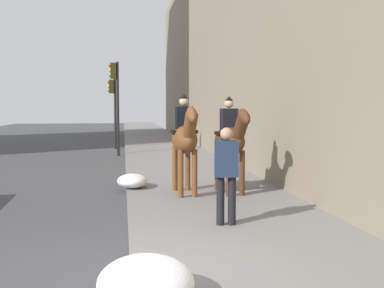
% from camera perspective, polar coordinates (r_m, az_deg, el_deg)
% --- Properties ---
extents(sidewalk_slab, '(120.00, 3.87, 0.12)m').
position_cam_1_polar(sidewalk_slab, '(6.37, 10.81, -14.89)').
color(sidewalk_slab, slate).
rests_on(sidewalk_slab, ground).
extents(mounted_horse_near, '(2.15, 0.62, 2.36)m').
position_cam_1_polar(mounted_horse_near, '(10.95, -0.87, 0.72)').
color(mounted_horse_near, brown).
rests_on(mounted_horse_near, sidewalk_slab).
extents(mounted_horse_far, '(2.15, 0.71, 2.31)m').
position_cam_1_polar(mounted_horse_far, '(11.16, 4.71, 0.58)').
color(mounted_horse_far, '#4C2B16').
rests_on(mounted_horse_far, sidewalk_slab).
extents(pedestrian_greeting, '(0.30, 0.43, 1.70)m').
position_cam_1_polar(pedestrian_greeting, '(8.13, 4.20, -3.08)').
color(pedestrian_greeting, black).
rests_on(pedestrian_greeting, sidewalk_slab).
extents(traffic_light_near_curb, '(0.20, 0.44, 4.18)m').
position_cam_1_polar(traffic_light_near_curb, '(21.19, -9.26, 6.08)').
color(traffic_light_near_curb, black).
rests_on(traffic_light_near_curb, ground).
extents(traffic_light_far_curb, '(0.20, 0.44, 3.64)m').
position_cam_1_polar(traffic_light_far_curb, '(24.67, -9.54, 5.07)').
color(traffic_light_far_curb, black).
rests_on(traffic_light_far_curb, ground).
extents(snow_pile_near, '(1.32, 1.02, 0.46)m').
position_cam_1_polar(snow_pile_near, '(5.11, -5.65, -16.35)').
color(snow_pile_near, white).
rests_on(snow_pile_near, sidewalk_slab).
extents(snow_pile_far, '(1.01, 0.77, 0.35)m').
position_cam_1_polar(snow_pile_far, '(12.10, -7.26, -4.46)').
color(snow_pile_far, white).
rests_on(snow_pile_far, sidewalk_slab).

